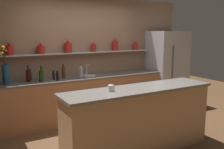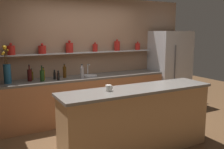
{
  "view_description": "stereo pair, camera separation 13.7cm",
  "coord_description": "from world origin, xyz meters",
  "px_view_note": "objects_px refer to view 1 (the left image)",
  "views": [
    {
      "loc": [
        -2.19,
        -3.52,
        1.85
      ],
      "look_at": [
        0.04,
        0.34,
        1.09
      ],
      "focal_mm": 40.0,
      "sensor_mm": 36.0,
      "label": 1
    },
    {
      "loc": [
        -2.07,
        -3.58,
        1.85
      ],
      "look_at": [
        0.04,
        0.34,
        1.09
      ],
      "focal_mm": 40.0,
      "sensor_mm": 36.0,
      "label": 2
    }
  ],
  "objects_px": {
    "bottle_oil_4": "(43,75)",
    "bottle_spirit_6": "(81,73)",
    "refrigerator": "(167,68)",
    "bottle_sauce_1": "(54,75)",
    "bottle_sauce_5": "(57,76)",
    "sink_fixture": "(89,75)",
    "bottle_sauce_0": "(58,76)",
    "bottle_wine_3": "(41,76)",
    "coffee_mug": "(111,88)",
    "bottle_spirit_8": "(63,72)",
    "bottle_wine_7": "(28,75)",
    "bottle_oil_2": "(30,76)",
    "flower_vase": "(6,72)"
  },
  "relations": [
    {
      "from": "bottle_oil_4",
      "to": "bottle_sauce_5",
      "type": "height_order",
      "value": "bottle_oil_4"
    },
    {
      "from": "bottle_wine_3",
      "to": "bottle_sauce_5",
      "type": "bearing_deg",
      "value": 17.95
    },
    {
      "from": "bottle_sauce_0",
      "to": "bottle_spirit_6",
      "type": "relative_size",
      "value": 0.66
    },
    {
      "from": "bottle_sauce_5",
      "to": "bottle_wine_7",
      "type": "height_order",
      "value": "bottle_wine_7"
    },
    {
      "from": "sink_fixture",
      "to": "bottle_oil_4",
      "type": "height_order",
      "value": "bottle_oil_4"
    },
    {
      "from": "coffee_mug",
      "to": "bottle_oil_4",
      "type": "bearing_deg",
      "value": 105.57
    },
    {
      "from": "sink_fixture",
      "to": "bottle_spirit_8",
      "type": "distance_m",
      "value": 0.54
    },
    {
      "from": "flower_vase",
      "to": "coffee_mug",
      "type": "bearing_deg",
      "value": -57.0
    },
    {
      "from": "bottle_wine_3",
      "to": "coffee_mug",
      "type": "distance_m",
      "value": 1.78
    },
    {
      "from": "bottle_sauce_1",
      "to": "bottle_oil_4",
      "type": "distance_m",
      "value": 0.22
    },
    {
      "from": "bottle_sauce_1",
      "to": "bottle_sauce_5",
      "type": "height_order",
      "value": "bottle_sauce_1"
    },
    {
      "from": "bottle_oil_2",
      "to": "bottle_spirit_6",
      "type": "height_order",
      "value": "bottle_spirit_6"
    },
    {
      "from": "bottle_oil_2",
      "to": "bottle_oil_4",
      "type": "relative_size",
      "value": 0.88
    },
    {
      "from": "bottle_spirit_6",
      "to": "bottle_spirit_8",
      "type": "relative_size",
      "value": 1.01
    },
    {
      "from": "bottle_sauce_5",
      "to": "bottle_spirit_6",
      "type": "xyz_separation_m",
      "value": [
        0.44,
        -0.18,
        0.05
      ]
    },
    {
      "from": "refrigerator",
      "to": "coffee_mug",
      "type": "distance_m",
      "value": 3.16
    },
    {
      "from": "bottle_sauce_1",
      "to": "flower_vase",
      "type": "bearing_deg",
      "value": -179.28
    },
    {
      "from": "refrigerator",
      "to": "bottle_spirit_6",
      "type": "bearing_deg",
      "value": -177.28
    },
    {
      "from": "bottle_sauce_0",
      "to": "bottle_sauce_1",
      "type": "distance_m",
      "value": 0.15
    },
    {
      "from": "bottle_oil_4",
      "to": "bottle_spirit_8",
      "type": "relative_size",
      "value": 0.9
    },
    {
      "from": "coffee_mug",
      "to": "refrigerator",
      "type": "bearing_deg",
      "value": 33.32
    },
    {
      "from": "flower_vase",
      "to": "bottle_sauce_1",
      "type": "bearing_deg",
      "value": 0.72
    },
    {
      "from": "refrigerator",
      "to": "coffee_mug",
      "type": "height_order",
      "value": "refrigerator"
    },
    {
      "from": "bottle_wine_3",
      "to": "bottle_sauce_5",
      "type": "relative_size",
      "value": 1.9
    },
    {
      "from": "bottle_sauce_0",
      "to": "bottle_wine_3",
      "type": "xyz_separation_m",
      "value": [
        -0.3,
        0.06,
        0.03
      ]
    },
    {
      "from": "bottle_oil_2",
      "to": "bottle_wine_7",
      "type": "xyz_separation_m",
      "value": [
        -0.06,
        -0.11,
        0.03
      ]
    },
    {
      "from": "bottle_sauce_1",
      "to": "bottle_wine_3",
      "type": "height_order",
      "value": "bottle_wine_3"
    },
    {
      "from": "bottle_sauce_1",
      "to": "coffee_mug",
      "type": "distance_m",
      "value": 1.81
    },
    {
      "from": "sink_fixture",
      "to": "bottle_sauce_5",
      "type": "bearing_deg",
      "value": 178.18
    },
    {
      "from": "bottle_sauce_0",
      "to": "bottle_wine_3",
      "type": "distance_m",
      "value": 0.31
    },
    {
      "from": "bottle_oil_4",
      "to": "coffee_mug",
      "type": "distance_m",
      "value": 1.85
    },
    {
      "from": "bottle_oil_4",
      "to": "bottle_sauce_5",
      "type": "xyz_separation_m",
      "value": [
        0.29,
        0.02,
        -0.04
      ]
    },
    {
      "from": "bottle_oil_4",
      "to": "bottle_spirit_6",
      "type": "relative_size",
      "value": 0.89
    },
    {
      "from": "flower_vase",
      "to": "bottle_sauce_0",
      "type": "bearing_deg",
      "value": -8.63
    },
    {
      "from": "bottle_spirit_6",
      "to": "bottle_sauce_1",
      "type": "bearing_deg",
      "value": 162.34
    },
    {
      "from": "bottle_sauce_1",
      "to": "coffee_mug",
      "type": "relative_size",
      "value": 1.84
    },
    {
      "from": "bottle_wine_3",
      "to": "bottle_spirit_8",
      "type": "bearing_deg",
      "value": 17.83
    },
    {
      "from": "bottle_spirit_6",
      "to": "coffee_mug",
      "type": "height_order",
      "value": "bottle_spirit_6"
    },
    {
      "from": "flower_vase",
      "to": "sink_fixture",
      "type": "distance_m",
      "value": 1.64
    },
    {
      "from": "refrigerator",
      "to": "bottle_wine_3",
      "type": "bearing_deg",
      "value": -179.27
    },
    {
      "from": "bottle_sauce_5",
      "to": "bottle_oil_4",
      "type": "bearing_deg",
      "value": -176.35
    },
    {
      "from": "bottle_spirit_8",
      "to": "bottle_oil_4",
      "type": "bearing_deg",
      "value": -171.42
    },
    {
      "from": "bottle_spirit_6",
      "to": "bottle_spirit_8",
      "type": "bearing_deg",
      "value": 141.16
    },
    {
      "from": "bottle_spirit_8",
      "to": "bottle_oil_2",
      "type": "bearing_deg",
      "value": 173.97
    },
    {
      "from": "bottle_spirit_8",
      "to": "coffee_mug",
      "type": "height_order",
      "value": "bottle_spirit_8"
    },
    {
      "from": "bottle_sauce_0",
      "to": "bottle_wine_7",
      "type": "height_order",
      "value": "bottle_wine_7"
    },
    {
      "from": "flower_vase",
      "to": "bottle_sauce_1",
      "type": "distance_m",
      "value": 0.88
    },
    {
      "from": "bottle_sauce_0",
      "to": "coffee_mug",
      "type": "height_order",
      "value": "same"
    },
    {
      "from": "flower_vase",
      "to": "bottle_spirit_8",
      "type": "bearing_deg",
      "value": 4.1
    },
    {
      "from": "bottle_spirit_6",
      "to": "coffee_mug",
      "type": "xyz_separation_m",
      "value": [
        -0.24,
        -1.62,
        0.02
      ]
    }
  ]
}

